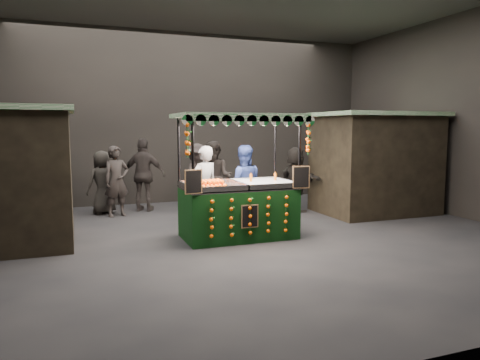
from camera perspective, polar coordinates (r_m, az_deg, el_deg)
name	(u,v)px	position (r m, az deg, el deg)	size (l,w,h in m)	color
ground	(235,240)	(8.97, -0.63, -7.59)	(12.00, 12.00, 0.00)	black
market_hall	(235,65)	(8.77, -0.66, 14.36)	(12.10, 10.10, 5.05)	black
neighbour_stall_right	(375,163)	(12.18, 16.75, 2.13)	(3.00, 2.20, 2.60)	black
juice_stall	(239,200)	(8.98, -0.08, -2.57)	(2.56, 1.50, 2.48)	black
vendor_grey	(204,187)	(9.84, -4.54, -0.95)	(0.77, 0.64, 1.82)	slate
vendor_blue	(243,185)	(10.22, 0.42, -0.64)	(1.04, 0.90, 1.82)	navy
shopper_0	(117,181)	(11.58, -15.42, -0.16)	(0.74, 0.60, 1.77)	#282220
shopper_1	(215,178)	(11.48, -3.21, 0.29)	(1.16, 1.12, 1.88)	black
shopper_2	(144,175)	(12.15, -12.11, 0.66)	(1.23, 0.94, 1.95)	#2C2523
shopper_3	(197,176)	(12.28, -5.46, 0.48)	(1.18, 1.33, 1.79)	#2D2624
shopper_4	(103,182)	(12.03, -17.06, -0.29)	(0.94, 0.80, 1.63)	black
shopper_5	(296,179)	(11.99, 7.13, 0.12)	(0.71, 1.64, 1.71)	black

